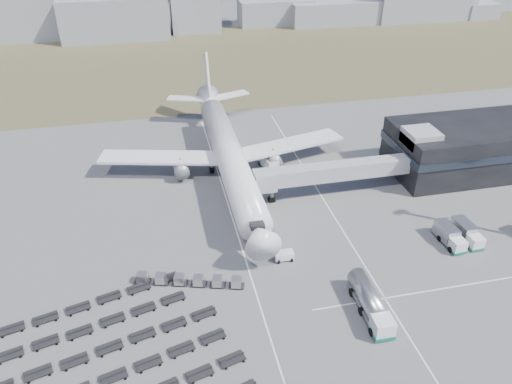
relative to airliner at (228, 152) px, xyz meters
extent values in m
plane|color=#565659|center=(0.00, -32.38, -5.29)|extent=(420.00, 420.00, 0.00)
cube|color=#4A412C|center=(0.00, 77.62, -5.29)|extent=(420.00, 90.00, 0.01)
cube|color=silver|center=(-2.00, -27.38, -5.29)|extent=(0.25, 110.00, 0.01)
cube|color=silver|center=(16.00, -27.38, -5.29)|extent=(0.25, 110.00, 0.01)
cube|color=silver|center=(25.00, -40.38, -5.29)|extent=(40.00, 0.25, 0.01)
cube|color=black|center=(48.00, -8.38, -0.29)|extent=(30.00, 16.00, 10.00)
cube|color=#262D38|center=(48.00, -8.38, 0.91)|extent=(30.40, 16.40, 1.60)
cube|color=#939399|center=(36.00, -10.38, 4.21)|extent=(6.00, 6.00, 3.00)
cube|color=#939399|center=(18.10, -11.88, -0.19)|extent=(29.80, 3.00, 3.00)
cube|color=#939399|center=(4.70, -12.38, -0.19)|extent=(4.00, 3.60, 3.40)
cylinder|color=slate|center=(6.20, -11.88, -2.74)|extent=(0.70, 0.70, 5.10)
cylinder|color=black|center=(6.20, -11.88, -4.84)|extent=(1.40, 0.90, 1.40)
cylinder|color=white|center=(0.00, -2.38, 0.01)|extent=(5.60, 48.00, 5.60)
cone|color=white|center=(0.00, -28.88, 0.01)|extent=(5.60, 5.00, 5.60)
cone|color=white|center=(0.00, 25.62, 0.81)|extent=(5.60, 8.00, 5.60)
cube|color=black|center=(0.00, -26.88, 0.81)|extent=(2.20, 2.00, 0.80)
cube|color=white|center=(-13.00, 2.62, -1.19)|extent=(25.59, 11.38, 0.50)
cube|color=white|center=(13.00, 2.62, -1.19)|extent=(25.59, 11.38, 0.50)
cylinder|color=slate|center=(-9.50, 0.62, -2.89)|extent=(3.00, 5.00, 3.00)
cylinder|color=slate|center=(9.50, 0.62, -2.89)|extent=(3.00, 5.00, 3.00)
cube|color=white|center=(-5.50, 27.62, 1.21)|extent=(9.49, 5.63, 0.35)
cube|color=white|center=(5.50, 27.62, 1.21)|extent=(9.49, 5.63, 0.35)
cube|color=white|center=(0.00, 28.62, 6.51)|extent=(0.50, 9.06, 11.45)
cylinder|color=slate|center=(0.00, -23.38, -4.04)|extent=(0.50, 0.50, 2.50)
cylinder|color=slate|center=(-3.20, 1.62, -4.04)|extent=(0.60, 0.60, 2.50)
cylinder|color=slate|center=(3.20, 1.62, -4.04)|extent=(0.60, 0.60, 2.50)
cylinder|color=black|center=(0.00, -23.38, -4.79)|extent=(0.50, 1.20, 1.20)
cube|color=gray|center=(-42.80, 119.06, 4.43)|extent=(48.74, 12.00, 19.43)
cube|color=gray|center=(-23.78, 111.70, 2.34)|extent=(39.75, 12.00, 15.26)
cube|color=gray|center=(7.11, 118.41, 6.05)|extent=(19.17, 12.00, 22.68)
cube|color=gray|center=(41.46, 122.51, -0.29)|extent=(31.12, 12.00, 10.00)
cube|color=gray|center=(66.01, 116.92, -0.68)|extent=(39.07, 12.00, 9.23)
cube|color=gray|center=(132.19, 115.17, -2.05)|extent=(14.50, 12.00, 6.47)
cube|color=white|center=(12.49, -46.69, -3.66)|extent=(2.77, 2.77, 2.59)
cube|color=#126757|center=(12.49, -46.69, -4.67)|extent=(2.88, 2.88, 0.56)
cylinder|color=#A8A8AD|center=(12.63, -41.17, -3.15)|extent=(3.02, 8.51, 2.81)
cube|color=slate|center=(12.63, -41.17, -4.45)|extent=(2.91, 8.51, 0.39)
cylinder|color=black|center=(12.59, -42.86, -4.73)|extent=(2.96, 1.31, 1.24)
cube|color=white|center=(4.00, -28.75, -4.59)|extent=(3.08, 1.75, 1.40)
cube|color=white|center=(8.55, 0.68, -3.75)|extent=(3.47, 6.13, 2.70)
cube|color=#126757|center=(8.55, 0.68, -4.86)|extent=(3.58, 6.25, 0.43)
cube|color=white|center=(31.94, -32.94, -4.03)|extent=(2.33, 2.24, 2.14)
cube|color=#126757|center=(31.94, -32.94, -4.85)|extent=(2.43, 2.34, 0.44)
cube|color=#A8A8AD|center=(31.78, -29.54, -3.64)|extent=(2.54, 4.57, 2.52)
cube|color=white|center=(35.24, -32.78, -4.03)|extent=(2.33, 2.24, 2.14)
cube|color=#126757|center=(35.24, -32.78, -4.85)|extent=(2.43, 2.34, 0.44)
cube|color=#A8A8AD|center=(35.07, -29.38, -3.64)|extent=(2.54, 4.57, 2.52)
cube|color=black|center=(-18.19, -29.38, -5.03)|extent=(2.62, 2.02, 0.16)
cube|color=#A8A8AD|center=(-18.19, -29.38, -4.27)|extent=(1.77, 1.77, 1.33)
cube|color=black|center=(-15.46, -30.20, -5.03)|extent=(2.62, 2.02, 0.16)
cube|color=#A8A8AD|center=(-15.46, -30.20, -4.27)|extent=(1.77, 1.77, 1.33)
cube|color=black|center=(-12.74, -31.01, -5.03)|extent=(2.62, 2.02, 0.16)
cube|color=#A8A8AD|center=(-12.74, -31.01, -4.27)|extent=(1.77, 1.77, 1.33)
cube|color=black|center=(-10.01, -31.82, -5.03)|extent=(2.62, 2.02, 0.16)
cube|color=#A8A8AD|center=(-10.01, -31.82, -4.27)|extent=(1.77, 1.77, 1.33)
cube|color=black|center=(-7.29, -32.64, -5.03)|extent=(2.62, 2.02, 0.16)
cube|color=#A8A8AD|center=(-7.29, -32.64, -4.27)|extent=(1.77, 1.77, 1.33)
cube|color=black|center=(-4.57, -33.45, -5.03)|extent=(2.62, 2.02, 0.16)
cube|color=#A8A8AD|center=(-4.57, -33.45, -4.27)|extent=(1.77, 1.77, 1.33)
cube|color=black|center=(-22.04, -45.89, -4.90)|extent=(29.90, 9.63, 0.79)
cube|color=black|center=(-23.25, -41.46, -4.90)|extent=(29.90, 9.63, 0.79)
cube|color=black|center=(-24.46, -37.04, -4.90)|extent=(25.69, 8.48, 0.79)
cube|color=black|center=(-25.67, -32.62, -4.90)|extent=(25.69, 8.48, 0.79)
camera|label=1|loc=(-13.69, -88.22, 45.83)|focal=35.00mm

